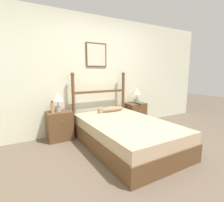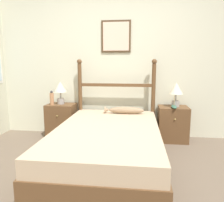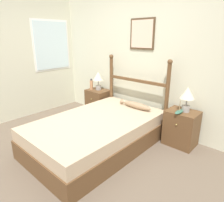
{
  "view_description": "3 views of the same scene",
  "coord_description": "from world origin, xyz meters",
  "px_view_note": "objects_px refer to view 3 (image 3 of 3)",
  "views": [
    {
      "loc": [
        -1.77,
        -1.92,
        1.34
      ],
      "look_at": [
        -0.1,
        0.93,
        0.78
      ],
      "focal_mm": 28.0,
      "sensor_mm": 36.0,
      "label": 1
    },
    {
      "loc": [
        0.33,
        -2.07,
        1.25
      ],
      "look_at": [
        -0.03,
        0.94,
        0.74
      ],
      "focal_mm": 35.0,
      "sensor_mm": 36.0,
      "label": 2
    },
    {
      "loc": [
        2.01,
        -1.38,
        1.68
      ],
      "look_at": [
        -0.02,
        0.87,
        0.68
      ],
      "focal_mm": 32.0,
      "sensor_mm": 36.0,
      "label": 3
    }
  ],
  "objects_px": {
    "table_lamp_left": "(98,78)",
    "fish_pillow": "(136,105)",
    "model_boat": "(179,112)",
    "nightstand_right": "(181,128)",
    "bed": "(97,133)",
    "nightstand_left": "(98,103)",
    "table_lamp_right": "(187,95)",
    "bottle": "(91,85)"
  },
  "relations": [
    {
      "from": "nightstand_right",
      "to": "fish_pillow",
      "type": "distance_m",
      "value": 0.83
    },
    {
      "from": "nightstand_left",
      "to": "table_lamp_left",
      "type": "height_order",
      "value": "table_lamp_left"
    },
    {
      "from": "nightstand_left",
      "to": "bottle",
      "type": "relative_size",
      "value": 2.37
    },
    {
      "from": "nightstand_right",
      "to": "table_lamp_right",
      "type": "height_order",
      "value": "table_lamp_right"
    },
    {
      "from": "bottle",
      "to": "bed",
      "type": "bearing_deg",
      "value": -39.12
    },
    {
      "from": "bed",
      "to": "model_boat",
      "type": "distance_m",
      "value": 1.29
    },
    {
      "from": "model_boat",
      "to": "table_lamp_right",
      "type": "bearing_deg",
      "value": 71.74
    },
    {
      "from": "bed",
      "to": "table_lamp_left",
      "type": "distance_m",
      "value": 1.48
    },
    {
      "from": "table_lamp_left",
      "to": "nightstand_left",
      "type": "bearing_deg",
      "value": -70.37
    },
    {
      "from": "nightstand_left",
      "to": "fish_pillow",
      "type": "relative_size",
      "value": 0.91
    },
    {
      "from": "table_lamp_left",
      "to": "model_boat",
      "type": "bearing_deg",
      "value": -4.25
    },
    {
      "from": "fish_pillow",
      "to": "bed",
      "type": "bearing_deg",
      "value": -101.77
    },
    {
      "from": "table_lamp_left",
      "to": "table_lamp_right",
      "type": "xyz_separation_m",
      "value": [
        1.92,
        -0.01,
        0.0
      ]
    },
    {
      "from": "bed",
      "to": "bottle",
      "type": "height_order",
      "value": "bottle"
    },
    {
      "from": "bed",
      "to": "nightstand_right",
      "type": "xyz_separation_m",
      "value": [
        0.94,
        0.94,
        0.05
      ]
    },
    {
      "from": "model_boat",
      "to": "table_lamp_left",
      "type": "bearing_deg",
      "value": 175.75
    },
    {
      "from": "nightstand_left",
      "to": "bottle",
      "type": "bearing_deg",
      "value": -153.49
    },
    {
      "from": "nightstand_left",
      "to": "nightstand_right",
      "type": "xyz_separation_m",
      "value": [
        1.89,
        0.0,
        0.0
      ]
    },
    {
      "from": "table_lamp_left",
      "to": "fish_pillow",
      "type": "bearing_deg",
      "value": -9.2
    },
    {
      "from": "nightstand_left",
      "to": "table_lamp_left",
      "type": "bearing_deg",
      "value": 109.63
    },
    {
      "from": "table_lamp_left",
      "to": "fish_pillow",
      "type": "distance_m",
      "value": 1.17
    },
    {
      "from": "bed",
      "to": "table_lamp_left",
      "type": "relative_size",
      "value": 5.4
    },
    {
      "from": "nightstand_right",
      "to": "fish_pillow",
      "type": "relative_size",
      "value": 0.91
    },
    {
      "from": "fish_pillow",
      "to": "table_lamp_left",
      "type": "bearing_deg",
      "value": 170.8
    },
    {
      "from": "nightstand_right",
      "to": "fish_pillow",
      "type": "bearing_deg",
      "value": -168.38
    },
    {
      "from": "table_lamp_left",
      "to": "fish_pillow",
      "type": "height_order",
      "value": "table_lamp_left"
    },
    {
      "from": "table_lamp_left",
      "to": "bottle",
      "type": "height_order",
      "value": "table_lamp_left"
    },
    {
      "from": "bed",
      "to": "nightstand_right",
      "type": "bearing_deg",
      "value": 44.9
    },
    {
      "from": "nightstand_right",
      "to": "bottle",
      "type": "relative_size",
      "value": 2.37
    },
    {
      "from": "bed",
      "to": "fish_pillow",
      "type": "xyz_separation_m",
      "value": [
        0.16,
        0.78,
        0.29
      ]
    },
    {
      "from": "model_boat",
      "to": "fish_pillow",
      "type": "relative_size",
      "value": 0.36
    },
    {
      "from": "bed",
      "to": "nightstand_right",
      "type": "height_order",
      "value": "nightstand_right"
    },
    {
      "from": "bed",
      "to": "table_lamp_right",
      "type": "height_order",
      "value": "table_lamp_right"
    },
    {
      "from": "table_lamp_left",
      "to": "table_lamp_right",
      "type": "bearing_deg",
      "value": -0.29
    },
    {
      "from": "model_boat",
      "to": "nightstand_right",
      "type": "bearing_deg",
      "value": 83.92
    },
    {
      "from": "fish_pillow",
      "to": "bottle",
      "type": "bearing_deg",
      "value": 175.62
    },
    {
      "from": "table_lamp_left",
      "to": "table_lamp_right",
      "type": "relative_size",
      "value": 1.0
    },
    {
      "from": "table_lamp_right",
      "to": "bottle",
      "type": "bearing_deg",
      "value": -177.89
    },
    {
      "from": "nightstand_right",
      "to": "table_lamp_left",
      "type": "relative_size",
      "value": 1.47
    },
    {
      "from": "table_lamp_right",
      "to": "fish_pillow",
      "type": "xyz_separation_m",
      "value": [
        -0.81,
        -0.17,
        -0.31
      ]
    },
    {
      "from": "model_boat",
      "to": "nightstand_left",
      "type": "bearing_deg",
      "value": 176.33
    },
    {
      "from": "nightstand_left",
      "to": "bottle",
      "type": "xyz_separation_m",
      "value": [
        -0.13,
        -0.07,
        0.39
      ]
    }
  ]
}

